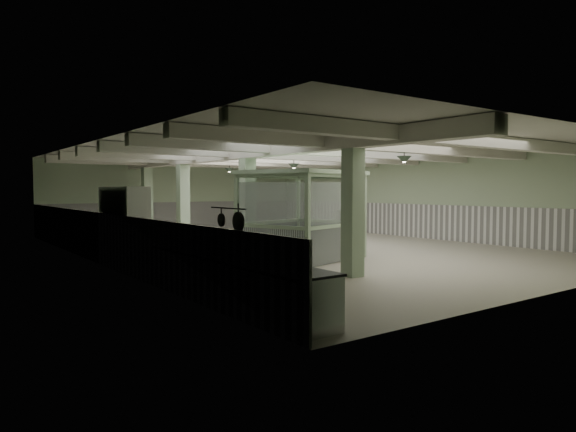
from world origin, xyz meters
TOP-DOWN VIEW (x-y plane):
  - floor at (0.00, 0.00)m, footprint 20.00×20.00m
  - ceiling at (0.00, 0.00)m, footprint 14.00×20.00m
  - wall_back at (0.00, 10.00)m, footprint 14.00×0.02m
  - wall_front at (0.00, -10.00)m, footprint 14.00×0.02m
  - wall_left at (-7.00, 0.00)m, footprint 0.02×20.00m
  - wall_right at (7.00, 0.00)m, footprint 0.02×20.00m
  - wainscot_left at (-6.97, 0.00)m, footprint 0.05×19.90m
  - wainscot_right at (6.97, 0.00)m, footprint 0.05×19.90m
  - wainscot_back at (0.00, 9.97)m, footprint 13.90×0.05m
  - girder at (-2.50, 0.00)m, footprint 0.45×19.90m
  - beam_a at (0.00, -7.50)m, footprint 13.90×0.35m
  - beam_b at (0.00, -5.00)m, footprint 13.90×0.35m
  - beam_c at (0.00, -2.50)m, footprint 13.90×0.35m
  - beam_d at (0.00, 0.00)m, footprint 13.90×0.35m
  - beam_e at (0.00, 2.50)m, footprint 13.90×0.35m
  - beam_f at (0.00, 5.00)m, footprint 13.90×0.35m
  - beam_g at (0.00, 7.50)m, footprint 13.90×0.35m
  - column_a at (-2.50, -6.00)m, footprint 0.42×0.42m
  - column_b at (-2.50, -1.00)m, footprint 0.42×0.42m
  - column_c at (-2.50, 4.00)m, footprint 0.42×0.42m
  - column_d at (-2.50, 8.00)m, footprint 0.42×0.42m
  - hook_rail at (-6.93, -7.60)m, footprint 0.02×1.20m
  - pendant_front at (0.50, -5.00)m, footprint 0.44×0.44m
  - pendant_mid at (0.50, 0.50)m, footprint 0.44×0.44m
  - pendant_back at (0.50, 5.50)m, footprint 0.44×0.44m
  - prep_counter at (-6.54, -7.00)m, footprint 0.94×5.37m
  - pitcher_near at (-6.54, -8.43)m, footprint 0.27×0.30m
  - pitcher_far at (-6.48, -7.92)m, footprint 0.22×0.24m
  - veg_colander at (-6.61, -6.22)m, footprint 0.52×0.52m
  - orange_bowl at (-6.38, -6.14)m, footprint 0.36×0.36m
  - skillet_near at (-6.88, -7.87)m, footprint 0.04×0.33m
  - skillet_far at (-6.88, -7.27)m, footprint 0.03×0.24m
  - walkin_cooler at (-6.62, -1.22)m, footprint 1.16×2.51m
  - guard_booth at (-1.55, -2.70)m, footprint 4.08×3.73m
  - filing_cabinet at (0.38, -2.49)m, footprint 0.70×0.82m

SIDE VIEW (x-z plane):
  - floor at x=0.00m, z-range 0.00..0.00m
  - prep_counter at x=-6.54m, z-range 0.01..0.92m
  - filing_cabinet at x=0.38m, z-range 0.00..1.49m
  - wainscot_left at x=-6.97m, z-range 0.00..1.50m
  - wainscot_right at x=6.97m, z-range 0.00..1.50m
  - wainscot_back at x=0.00m, z-range 0.00..1.50m
  - orange_bowl at x=-6.38m, z-range 0.90..1.00m
  - veg_colander at x=-6.61m, z-range 0.90..1.12m
  - pitcher_far at x=-6.48m, z-range 0.90..1.15m
  - pitcher_near at x=-6.54m, z-range 0.90..1.22m
  - walkin_cooler at x=-6.62m, z-range 0.00..2.30m
  - skillet_near at x=-6.88m, z-range 1.46..1.80m
  - skillet_far at x=-6.88m, z-range 1.51..1.75m
  - wall_back at x=0.00m, z-range 0.00..3.60m
  - wall_front at x=0.00m, z-range 0.00..3.60m
  - wall_left at x=-7.00m, z-range 0.00..3.60m
  - wall_right at x=7.00m, z-range 0.00..3.60m
  - column_a at x=-2.50m, z-range 0.00..3.60m
  - column_b at x=-2.50m, z-range 0.00..3.60m
  - column_c at x=-2.50m, z-range 0.00..3.60m
  - column_d at x=-2.50m, z-range 0.00..3.60m
  - guard_booth at x=-1.55m, z-range 0.46..3.21m
  - hook_rail at x=-6.93m, z-range 1.84..1.86m
  - pendant_front at x=0.50m, z-range 2.94..3.16m
  - pendant_mid at x=0.50m, z-range 2.94..3.16m
  - pendant_back at x=0.50m, z-range 2.94..3.16m
  - girder at x=-2.50m, z-range 3.18..3.58m
  - beam_a at x=0.00m, z-range 3.26..3.58m
  - beam_b at x=0.00m, z-range 3.26..3.58m
  - beam_c at x=0.00m, z-range 3.26..3.58m
  - beam_d at x=0.00m, z-range 3.26..3.58m
  - beam_e at x=0.00m, z-range 3.26..3.58m
  - beam_f at x=0.00m, z-range 3.26..3.58m
  - beam_g at x=0.00m, z-range 3.26..3.58m
  - ceiling at x=0.00m, z-range 3.59..3.61m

